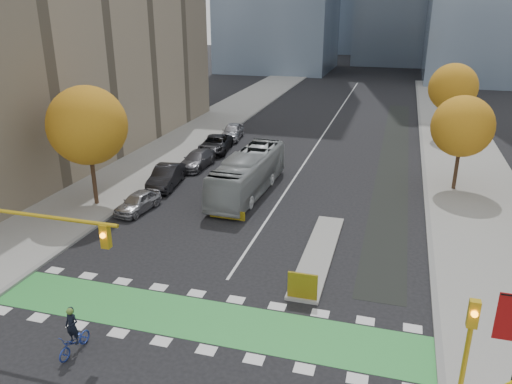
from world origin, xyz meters
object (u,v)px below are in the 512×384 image
Objects in this scene: tree_east_far at (453,88)px; parked_car_d at (215,144)px; hazard_board at (302,286)px; traffic_signal_east at (469,336)px; tree_west at (87,126)px; tree_east_near at (462,126)px; traffic_signal_west at (3,234)px; parked_car_a at (138,202)px; cyclist at (74,338)px; parked_car_e at (232,131)px; parked_car_c at (197,160)px; parked_car_b at (166,176)px; bus at (248,173)px.

tree_east_far is 24.43m from parked_car_d.
traffic_signal_east reaches higher than hazard_board.
tree_east_near is at bearing 22.62° from tree_west.
traffic_signal_west reaches higher than parked_car_d.
traffic_signal_west is 2.19× the size of parked_car_a.
tree_west is at bearing -133.30° from tree_east_far.
tree_east_near is 1.31× the size of parked_car_d.
cyclist is 0.38× the size of parked_car_d.
hazard_board is at bearing -71.80° from parked_car_e.
parked_car_c is 10.00m from parked_car_e.
tree_east_far is 22.58m from parked_car_e.
parked_car_b is at bearing 100.46° from parked_car_a.
parked_car_d is at bearing 94.52° from parked_car_c.
traffic_signal_west is 4.14× the size of cyclist.
tree_west is 26.01m from tree_east_near.
traffic_signal_west is at bearing -179.99° from traffic_signal_east.
traffic_signal_east is at bearing -25.86° from parked_car_a.
traffic_signal_east is 0.38× the size of bus.
tree_east_far is at bearing 56.19° from bus.
traffic_signal_west is 17.66m from parked_car_b.
tree_west is 1.78× the size of parked_car_e.
tree_east_near reaches higher than parked_car_d.
traffic_signal_west is 1.75× the size of parked_car_b.
traffic_signal_east is at bearing -92.97° from tree_east_far.
cyclist is at bearing -60.12° from tree_west.
traffic_signal_east is at bearing -35.92° from hazard_board.
hazard_board is 14.80m from parked_car_a.
hazard_board is at bearing -52.06° from parked_car_c.
cyclist is 14.57m from parked_car_a.
traffic_signal_west reaches higher than cyclist.
tree_west reaches higher than cyclist.
tree_east_far is at bearing 20.10° from parked_car_d.
bus is 2.01× the size of parked_car_d.
parked_car_b is (-6.40, -0.36, -0.71)m from bus.
cyclist is (-16.48, -39.96, -4.55)m from tree_east_far.
tree_east_near is 22.66m from traffic_signal_east.
hazard_board is 0.29× the size of parked_car_b.
traffic_signal_east is 29.43m from parked_car_c.
bus is 7.61m from parked_car_c.
parked_car_e is at bearing 102.19° from cyclist.
tree_east_near reaches higher than bus.
parked_car_e is (-21.26, -6.18, -4.45)m from tree_east_far.
tree_west reaches higher than tree_east_far.
bus is at bearing -35.44° from parked_car_c.
tree_east_near is at bearing 33.07° from parked_car_a.
parked_car_c is (-21.07, -16.18, -4.55)m from tree_east_far.
cyclist reaches higher than parked_car_d.
parked_car_a is (3.31, -0.18, -4.95)m from tree_west.
tree_east_near is at bearing 48.48° from traffic_signal_west.
bus is 11.46m from parked_car_d.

